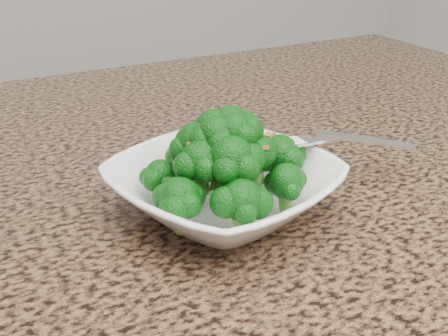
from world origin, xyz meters
TOP-DOWN VIEW (x-y plane):
  - granite_counter at (0.00, 0.30)m, footprint 1.64×1.04m
  - bowl at (0.09, 0.22)m, footprint 0.27×0.27m
  - broccoli_pile at (0.09, 0.22)m, footprint 0.19×0.19m
  - garlic_topping at (0.09, 0.22)m, footprint 0.11×0.11m
  - fork at (0.21, 0.22)m, footprint 0.20×0.09m

SIDE VIEW (x-z plane):
  - granite_counter at x=0.00m, z-range 0.87..0.90m
  - bowl at x=0.09m, z-range 0.90..0.95m
  - fork at x=0.21m, z-range 0.95..0.97m
  - broccoli_pile at x=0.09m, z-range 0.95..1.03m
  - garlic_topping at x=0.09m, z-range 1.03..1.03m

